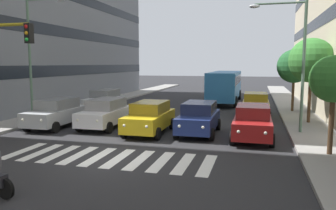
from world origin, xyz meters
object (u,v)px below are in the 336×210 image
object	(u,v)px
street_tree_0	(334,80)
street_tree_1	(311,61)
bus_behind_traffic	(225,84)
car_1	(199,118)
car_4	(56,113)
car_row2_0	(256,105)
car_2	(150,117)
car_3	(106,113)
street_tree_2	(294,66)
car_row2_1	(105,100)
car_0	(253,122)
street_lamp_right	(35,48)
street_lamp_left	(294,52)

from	to	relation	value
street_tree_0	street_tree_1	distance (m)	7.76
bus_behind_traffic	car_1	bearing A→B (deg)	90.00
car_4	car_row2_0	distance (m)	13.56
car_2	car_3	xyz separation A→B (m)	(3.03, -0.85, 0.00)
car_3	car_4	world-z (taller)	same
street_tree_2	car_1	bearing A→B (deg)	59.21
car_row2_1	street_tree_2	xyz separation A→B (m)	(-14.57, -2.72, 2.71)
car_row2_0	street_tree_2	distance (m)	4.74
car_0	car_2	world-z (taller)	same
car_3	street_tree_2	size ratio (longest dim) A/B	0.94
car_0	street_tree_2	xyz separation A→B (m)	(-2.87, -10.17, 2.71)
car_4	street_tree_0	xyz separation A→B (m)	(-14.46, 2.85, 2.29)
street_lamp_right	car_2	bearing A→B (deg)	172.29
car_0	street_lamp_left	bearing A→B (deg)	-138.44
car_4	bus_behind_traffic	world-z (taller)	bus_behind_traffic
car_1	car_row2_0	xyz separation A→B (m)	(-2.95, -6.82, 0.00)
car_0	street_lamp_right	xyz separation A→B (m)	(13.30, -1.14, 3.90)
bus_behind_traffic	street_tree_0	size ratio (longest dim) A/B	2.63
car_2	street_lamp_right	world-z (taller)	street_lamp_right
street_tree_1	bus_behind_traffic	bearing A→B (deg)	-60.04
car_row2_1	street_lamp_right	xyz separation A→B (m)	(1.60, 6.32, 3.90)
car_2	car_row2_0	size ratio (longest dim) A/B	1.00
street_tree_0	street_tree_2	world-z (taller)	street_tree_2
car_row2_1	car_0	bearing A→B (deg)	147.51
car_row2_0	car_4	bearing A→B (deg)	32.04
street_lamp_left	street_lamp_right	world-z (taller)	street_lamp_right
car_0	car_3	bearing A→B (deg)	-6.21
car_row2_0	street_tree_1	size ratio (longest dim) A/B	0.85
street_lamp_left	street_tree_0	world-z (taller)	street_lamp_left
car_3	street_tree_0	distance (m)	12.32
car_row2_0	car_row2_1	xyz separation A→B (m)	(11.81, -0.03, 0.00)
car_0	bus_behind_traffic	bearing A→B (deg)	-79.84
car_row2_1	street_tree_0	xyz separation A→B (m)	(-14.78, 10.08, 2.29)
street_lamp_left	street_tree_1	size ratio (longest dim) A/B	1.33
car_3	street_tree_0	bearing A→B (deg)	162.96
car_3	car_row2_1	bearing A→B (deg)	-63.88
car_4	street_tree_1	bearing A→B (deg)	-161.71
street_tree_2	car_row2_1	bearing A→B (deg)	10.58
bus_behind_traffic	street_tree_1	bearing A→B (deg)	119.96
street_lamp_left	street_tree_1	world-z (taller)	street_lamp_left
car_1	bus_behind_traffic	xyz separation A→B (m)	(0.00, -15.19, 0.97)
car_row2_0	car_3	bearing A→B (deg)	37.03
car_2	street_tree_1	size ratio (longest dim) A/B	0.85
car_1	car_2	distance (m)	2.68
street_lamp_left	car_3	bearing A→B (deg)	4.59
car_3	car_row2_1	size ratio (longest dim) A/B	1.00
car_3	car_row2_0	world-z (taller)	same
bus_behind_traffic	car_row2_0	bearing A→B (deg)	109.39
car_4	car_row2_0	size ratio (longest dim) A/B	1.00
street_lamp_left	car_row2_0	bearing A→B (deg)	-71.66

